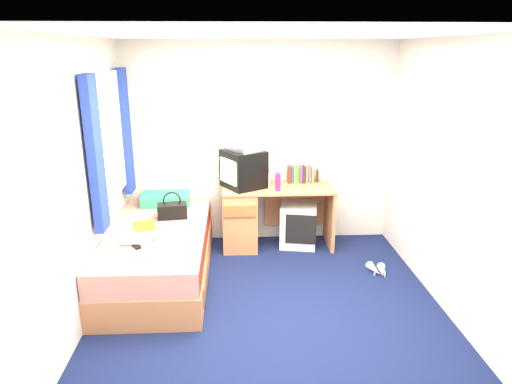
{
  "coord_description": "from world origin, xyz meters",
  "views": [
    {
      "loc": [
        -0.3,
        -3.68,
        2.29
      ],
      "look_at": [
        -0.09,
        0.7,
        0.92
      ],
      "focal_mm": 32.0,
      "sensor_mm": 36.0,
      "label": 1
    }
  ],
  "objects_px": {
    "desk": "(255,214)",
    "remote_control": "(135,246)",
    "picture_frame": "(317,176)",
    "aerosol_can": "(268,180)",
    "bed": "(159,254)",
    "vcr": "(243,147)",
    "water_bottle": "(132,242)",
    "handbag": "(172,210)",
    "towel": "(172,233)",
    "storage_cube": "(298,224)",
    "pink_water_bottle": "(278,183)",
    "white_heels": "(378,270)",
    "pillow": "(166,199)",
    "magazine": "(145,226)",
    "colour_swatch_fan": "(143,257)",
    "crt_tv": "(243,169)"
  },
  "relations": [
    {
      "from": "desk",
      "to": "remote_control",
      "type": "distance_m",
      "value": 1.66
    },
    {
      "from": "picture_frame",
      "to": "aerosol_can",
      "type": "distance_m",
      "value": 0.67
    },
    {
      "from": "bed",
      "to": "picture_frame",
      "type": "distance_m",
      "value": 2.12
    },
    {
      "from": "vcr",
      "to": "water_bottle",
      "type": "height_order",
      "value": "vcr"
    },
    {
      "from": "desk",
      "to": "picture_frame",
      "type": "distance_m",
      "value": 0.9
    },
    {
      "from": "handbag",
      "to": "towel",
      "type": "xyz_separation_m",
      "value": [
        0.06,
        -0.55,
        -0.04
      ]
    },
    {
      "from": "storage_cube",
      "to": "desk",
      "type": "bearing_deg",
      "value": -168.9
    },
    {
      "from": "storage_cube",
      "to": "pink_water_bottle",
      "type": "xyz_separation_m",
      "value": [
        -0.27,
        -0.18,
        0.58
      ]
    },
    {
      "from": "bed",
      "to": "remote_control",
      "type": "height_order",
      "value": "remote_control"
    },
    {
      "from": "towel",
      "to": "remote_control",
      "type": "distance_m",
      "value": 0.37
    },
    {
      "from": "desk",
      "to": "towel",
      "type": "distance_m",
      "value": 1.31
    },
    {
      "from": "vcr",
      "to": "towel",
      "type": "xyz_separation_m",
      "value": [
        -0.72,
        -0.98,
        -0.63
      ]
    },
    {
      "from": "vcr",
      "to": "picture_frame",
      "type": "bearing_deg",
      "value": 67.03
    },
    {
      "from": "water_bottle",
      "to": "remote_control",
      "type": "relative_size",
      "value": 1.25
    },
    {
      "from": "desk",
      "to": "picture_frame",
      "type": "bearing_deg",
      "value": 14.63
    },
    {
      "from": "storage_cube",
      "to": "white_heels",
      "type": "xyz_separation_m",
      "value": [
        0.75,
        -0.81,
        -0.22
      ]
    },
    {
      "from": "pillow",
      "to": "magazine",
      "type": "distance_m",
      "value": 0.73
    },
    {
      "from": "pillow",
      "to": "aerosol_can",
      "type": "relative_size",
      "value": 3.13
    },
    {
      "from": "aerosol_can",
      "to": "handbag",
      "type": "height_order",
      "value": "aerosol_can"
    },
    {
      "from": "magazine",
      "to": "white_heels",
      "type": "height_order",
      "value": "magazine"
    },
    {
      "from": "pink_water_bottle",
      "to": "aerosol_can",
      "type": "distance_m",
      "value": 0.18
    },
    {
      "from": "pink_water_bottle",
      "to": "white_heels",
      "type": "relative_size",
      "value": 0.7
    },
    {
      "from": "desk",
      "to": "water_bottle",
      "type": "relative_size",
      "value": 6.5
    },
    {
      "from": "bed",
      "to": "pillow",
      "type": "bearing_deg",
      "value": 91.61
    },
    {
      "from": "vcr",
      "to": "bed",
      "type": "bearing_deg",
      "value": -84.87
    },
    {
      "from": "desk",
      "to": "remote_control",
      "type": "xyz_separation_m",
      "value": [
        -1.16,
        -1.18,
        0.14
      ]
    },
    {
      "from": "storage_cube",
      "to": "water_bottle",
      "type": "height_order",
      "value": "water_bottle"
    },
    {
      "from": "white_heels",
      "to": "colour_swatch_fan",
      "type": "bearing_deg",
      "value": -164.92
    },
    {
      "from": "vcr",
      "to": "towel",
      "type": "distance_m",
      "value": 1.37
    },
    {
      "from": "desk",
      "to": "crt_tv",
      "type": "relative_size",
      "value": 2.24
    },
    {
      "from": "colour_swatch_fan",
      "to": "storage_cube",
      "type": "bearing_deg",
      "value": 42.25
    },
    {
      "from": "desk",
      "to": "colour_swatch_fan",
      "type": "distance_m",
      "value": 1.78
    },
    {
      "from": "bed",
      "to": "vcr",
      "type": "bearing_deg",
      "value": 40.52
    },
    {
      "from": "water_bottle",
      "to": "colour_swatch_fan",
      "type": "relative_size",
      "value": 0.91
    },
    {
      "from": "magazine",
      "to": "water_bottle",
      "type": "bearing_deg",
      "value": -93.28
    },
    {
      "from": "towel",
      "to": "remote_control",
      "type": "xyz_separation_m",
      "value": [
        -0.31,
        -0.2,
        -0.04
      ]
    },
    {
      "from": "desk",
      "to": "water_bottle",
      "type": "bearing_deg",
      "value": -136.21
    },
    {
      "from": "bed",
      "to": "pillow",
      "type": "distance_m",
      "value": 0.88
    },
    {
      "from": "crt_tv",
      "to": "towel",
      "type": "bearing_deg",
      "value": -67.47
    },
    {
      "from": "pillow",
      "to": "storage_cube",
      "type": "bearing_deg",
      "value": -1.37
    },
    {
      "from": "handbag",
      "to": "magazine",
      "type": "relative_size",
      "value": 1.19
    },
    {
      "from": "storage_cube",
      "to": "handbag",
      "type": "bearing_deg",
      "value": -152.98
    },
    {
      "from": "desk",
      "to": "remote_control",
      "type": "relative_size",
      "value": 8.12
    },
    {
      "from": "water_bottle",
      "to": "handbag",
      "type": "bearing_deg",
      "value": 68.29
    },
    {
      "from": "pink_water_bottle",
      "to": "aerosol_can",
      "type": "xyz_separation_m",
      "value": [
        -0.11,
        0.15,
        -0.01
      ]
    },
    {
      "from": "colour_swatch_fan",
      "to": "remote_control",
      "type": "bearing_deg",
      "value": 114.86
    },
    {
      "from": "desk",
      "to": "vcr",
      "type": "bearing_deg",
      "value": 178.27
    },
    {
      "from": "desk",
      "to": "storage_cube",
      "type": "height_order",
      "value": "desk"
    },
    {
      "from": "aerosol_can",
      "to": "remote_control",
      "type": "relative_size",
      "value": 1.12
    },
    {
      "from": "bed",
      "to": "crt_tv",
      "type": "height_order",
      "value": "crt_tv"
    }
  ]
}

